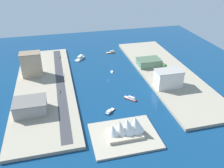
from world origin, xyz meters
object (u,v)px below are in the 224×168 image
object	(u,v)px
traffic_light_waterfront	(64,75)
sedan_silver	(59,91)
taxi_yellow_cab	(60,57)
carpark_squat_concrete	(30,106)
sailboat_small_white	(112,72)
ferry_white_commuter	(80,58)
opera_landmark	(127,127)
hotel_broad_white	(168,78)
water_taxi_orange	(111,52)
tugboat_red	(130,98)
apartment_midrise_tan	(31,64)
patrol_launch_navy	(110,111)
terminal_long_green	(149,62)

from	to	relation	value
traffic_light_waterfront	sedan_silver	bearing A→B (deg)	75.49
taxi_yellow_cab	traffic_light_waterfront	distance (m)	72.28
carpark_squat_concrete	traffic_light_waterfront	bearing A→B (deg)	-119.78
sailboat_small_white	ferry_white_commuter	world-z (taller)	sailboat_small_white
taxi_yellow_cab	opera_landmark	xyz separation A→B (m)	(-51.14, 195.62, 6.17)
hotel_broad_white	traffic_light_waterfront	bearing A→B (deg)	-22.74
water_taxi_orange	taxi_yellow_cab	world-z (taller)	taxi_yellow_cab
sedan_silver	tugboat_red	bearing A→B (deg)	158.85
traffic_light_waterfront	opera_landmark	bearing A→B (deg)	111.32
tugboat_red	hotel_broad_white	size ratio (longest dim) A/B	0.43
water_taxi_orange	carpark_squat_concrete	world-z (taller)	carpark_squat_concrete
ferry_white_commuter	carpark_squat_concrete	distance (m)	149.67
carpark_squat_concrete	sailboat_small_white	bearing A→B (deg)	-144.18
hotel_broad_white	traffic_light_waterfront	distance (m)	133.56
ferry_white_commuter	apartment_midrise_tan	world-z (taller)	apartment_midrise_tan
ferry_white_commuter	sedan_silver	size ratio (longest dim) A/B	4.39
sailboat_small_white	apartment_midrise_tan	bearing A→B (deg)	-5.90
apartment_midrise_tan	ferry_white_commuter	bearing A→B (deg)	-146.00
patrol_launch_navy	opera_landmark	size ratio (longest dim) A/B	0.35
sedan_silver	traffic_light_waterfront	size ratio (longest dim) A/B	0.79
patrol_launch_navy	water_taxi_orange	world-z (taller)	water_taxi_orange
ferry_white_commuter	terminal_long_green	world-z (taller)	terminal_long_green
sedan_silver	opera_landmark	bearing A→B (deg)	122.58
sailboat_small_white	opera_landmark	size ratio (longest dim) A/B	0.34
apartment_midrise_tan	hotel_broad_white	world-z (taller)	apartment_midrise_tan
ferry_white_commuter	apartment_midrise_tan	xyz separation A→B (m)	(68.76, 46.37, 17.53)
sedan_silver	taxi_yellow_cab	bearing A→B (deg)	-93.18
patrol_launch_navy	hotel_broad_white	size ratio (longest dim) A/B	0.38
tugboat_red	water_taxi_orange	size ratio (longest dim) A/B	0.91
sedan_silver	taxi_yellow_cab	distance (m)	106.51
terminal_long_green	patrol_launch_navy	bearing A→B (deg)	49.45
sailboat_small_white	sedan_silver	size ratio (longest dim) A/B	2.34
tugboat_red	sailboat_small_white	bearing A→B (deg)	-86.92
carpark_squat_concrete	opera_landmark	xyz separation A→B (m)	(-87.05, 55.58, -0.06)
patrol_launch_navy	carpark_squat_concrete	bearing A→B (deg)	-10.86
taxi_yellow_cab	opera_landmark	world-z (taller)	opera_landmark
patrol_launch_navy	carpark_squat_concrete	size ratio (longest dim) A/B	0.37
sedan_silver	traffic_light_waterfront	distance (m)	35.49
ferry_white_commuter	patrol_launch_navy	bearing A→B (deg)	95.19
sailboat_small_white	apartment_midrise_tan	xyz separation A→B (m)	(107.26, -11.08, 18.76)
water_taxi_orange	carpark_squat_concrete	xyz separation A→B (m)	(120.92, 147.70, 9.17)
sedan_silver	carpark_squat_concrete	bearing A→B (deg)	48.32
water_taxi_orange	opera_landmark	size ratio (longest dim) A/B	0.45
sedan_silver	ferry_white_commuter	bearing A→B (deg)	-110.32
patrol_launch_navy	taxi_yellow_cab	bearing A→B (deg)	-74.00
patrol_launch_navy	tugboat_red	world-z (taller)	tugboat_red
water_taxi_orange	terminal_long_green	world-z (taller)	terminal_long_green
sedan_silver	traffic_light_waterfront	xyz separation A→B (m)	(-8.85, -34.20, 3.39)
ferry_white_commuter	hotel_broad_white	distance (m)	151.33
water_taxi_orange	apartment_midrise_tan	xyz separation A→B (m)	(122.69, 60.50, 18.20)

